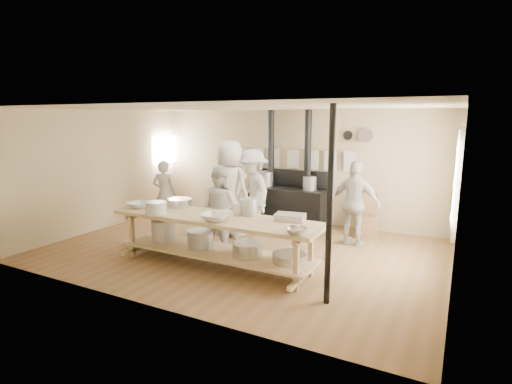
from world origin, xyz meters
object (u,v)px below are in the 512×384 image
stove (287,202)px  prep_table (215,236)px  cook_left (220,209)px  roasting_pan (290,217)px  cook_far_left (165,193)px  cook_right (355,204)px  cook_by_window (253,192)px  chair (367,224)px  cook_center (230,189)px

stove → prep_table: bearing=-90.0°
stove → cook_left: 2.37m
prep_table → roasting_pan: bearing=15.2°
cook_far_left → cook_right: cook_right is taller
prep_table → cook_left: size_ratio=2.27×
cook_far_left → cook_by_window: 2.09m
stove → cook_right: bearing=-26.6°
cook_right → chair: size_ratio=1.85×
stove → cook_center: size_ratio=1.31×
cook_right → cook_by_window: (-2.11, -0.17, 0.07)m
cook_center → cook_by_window: 0.50m
cook_right → chair: (0.08, 0.73, -0.56)m
roasting_pan → prep_table: bearing=-164.8°
prep_table → cook_far_left: cook_far_left is taller
stove → cook_center: (-0.68, -1.41, 0.47)m
cook_center → chair: 2.92m
prep_table → roasting_pan: size_ratio=7.88×
cook_by_window → roasting_pan: bearing=-9.2°
cook_center → roasting_pan: cook_center is taller
prep_table → cook_far_left: 2.87m
cook_center → cook_right: size_ratio=1.21×
cook_by_window → roasting_pan: (1.53, -1.64, 0.01)m
cook_far_left → prep_table: bearing=130.4°
stove → cook_far_left: stove is taller
cook_center → chair: cook_center is taller
cook_left → chair: size_ratio=1.79×
prep_table → cook_center: size_ratio=1.82×
chair → roasting_pan: size_ratio=1.95×
cook_far_left → cook_left: (2.06, -0.90, 0.04)m
cook_right → chair: 0.93m
cook_center → cook_right: 2.52m
roasting_pan → cook_right: bearing=72.3°
cook_far_left → chair: size_ratio=1.69×
chair → cook_left: bearing=-154.9°
prep_table → cook_by_window: cook_by_window is taller
cook_by_window → chair: cook_by_window is taller
stove → cook_center: stove is taller
cook_left → roasting_pan: cook_left is taller
cook_left → cook_by_window: 1.28m
cook_far_left → roasting_pan: cook_far_left is taller
stove → cook_far_left: (-2.39, -1.43, 0.23)m
prep_table → cook_right: size_ratio=2.19×
chair → roasting_pan: (-0.66, -2.54, 0.64)m
cook_far_left → cook_by_window: bearing=174.5°
cook_center → roasting_pan: (1.88, -1.29, -0.09)m
cook_far_left → cook_right: (4.16, 0.55, 0.07)m
cook_right → chair: bearing=-89.0°
cook_center → cook_by_window: cook_center is taller
cook_center → chair: size_ratio=2.23×
cook_far_left → cook_by_window: cook_by_window is taller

